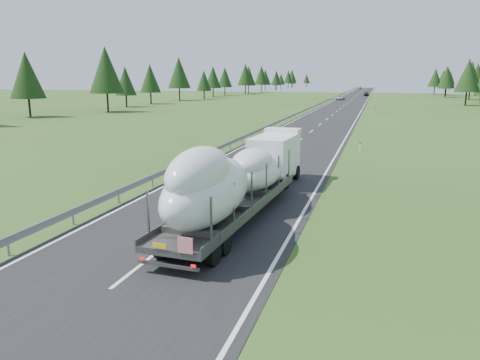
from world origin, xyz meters
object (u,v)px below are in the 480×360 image
(distant_car_dark, at_px, (366,94))
(distant_car_blue, at_px, (360,88))
(highway_sign, at_px, (375,103))
(boat_truck, at_px, (241,175))
(distant_van, at_px, (340,98))

(distant_car_dark, bearing_deg, distant_car_blue, 91.72)
(highway_sign, relative_size, distant_car_blue, 0.63)
(highway_sign, relative_size, boat_truck, 0.14)
(boat_truck, height_order, distant_car_dark, boat_truck)
(boat_truck, bearing_deg, distant_van, 92.36)
(boat_truck, distance_m, distant_van, 122.59)
(highway_sign, xyz_separation_m, distant_car_blue, (-10.14, 180.79, -1.13))
(distant_car_blue, bearing_deg, highway_sign, -83.47)
(distant_van, bearing_deg, boat_truck, -82.55)
(distant_car_dark, bearing_deg, distant_van, -103.83)
(highway_sign, xyz_separation_m, distant_car_dark, (-3.80, 81.80, -1.04))
(boat_truck, distance_m, distant_car_dark, 154.33)
(highway_sign, distance_m, distant_car_dark, 81.90)
(boat_truck, xyz_separation_m, distant_car_dark, (1.65, 154.31, -1.31))
(highway_sign, distance_m, boat_truck, 72.72)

